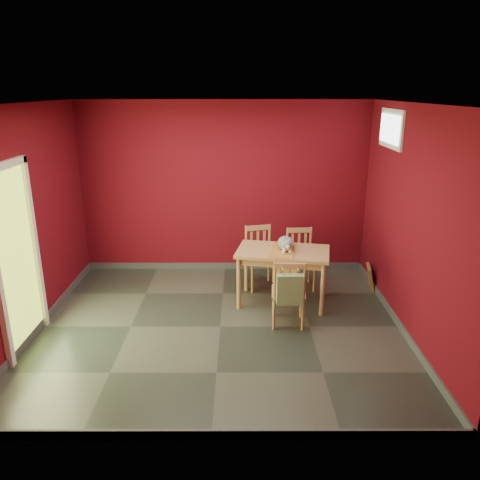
{
  "coord_description": "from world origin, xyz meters",
  "views": [
    {
      "loc": [
        0.24,
        -5.25,
        2.86
      ],
      "look_at": [
        0.25,
        0.45,
        1.0
      ],
      "focal_mm": 35.0,
      "sensor_mm": 36.0,
      "label": 1
    }
  ],
  "objects_px": {
    "dining_table": "(283,257)",
    "cat": "(286,241)",
    "picture_frame": "(370,277)",
    "chair_far_right": "(300,258)",
    "tote_bag": "(290,290)",
    "chair_far_left": "(260,256)",
    "chair_near": "(289,292)"
  },
  "relations": [
    {
      "from": "chair_far_right",
      "to": "dining_table",
      "type": "bearing_deg",
      "value": -119.37
    },
    {
      "from": "tote_bag",
      "to": "cat",
      "type": "xyz_separation_m",
      "value": [
        0.03,
        0.93,
        0.31
      ]
    },
    {
      "from": "cat",
      "to": "picture_frame",
      "type": "height_order",
      "value": "cat"
    },
    {
      "from": "chair_far_left",
      "to": "chair_far_right",
      "type": "xyz_separation_m",
      "value": [
        0.59,
        -0.03,
        -0.02
      ]
    },
    {
      "from": "dining_table",
      "to": "chair_far_left",
      "type": "bearing_deg",
      "value": 115.59
    },
    {
      "from": "chair_far_left",
      "to": "picture_frame",
      "type": "relative_size",
      "value": 2.48
    },
    {
      "from": "dining_table",
      "to": "picture_frame",
      "type": "distance_m",
      "value": 1.52
    },
    {
      "from": "chair_far_left",
      "to": "picture_frame",
      "type": "distance_m",
      "value": 1.66
    },
    {
      "from": "chair_far_left",
      "to": "tote_bag",
      "type": "xyz_separation_m",
      "value": [
        0.29,
        -1.45,
        0.11
      ]
    },
    {
      "from": "dining_table",
      "to": "tote_bag",
      "type": "xyz_separation_m",
      "value": [
        0.01,
        -0.87,
        -0.09
      ]
    },
    {
      "from": "chair_near",
      "to": "cat",
      "type": "distance_m",
      "value": 0.83
    },
    {
      "from": "chair_near",
      "to": "picture_frame",
      "type": "bearing_deg",
      "value": 40.26
    },
    {
      "from": "dining_table",
      "to": "chair_far_right",
      "type": "relative_size",
      "value": 1.52
    },
    {
      "from": "dining_table",
      "to": "chair_far_right",
      "type": "xyz_separation_m",
      "value": [
        0.31,
        0.56,
        -0.22
      ]
    },
    {
      "from": "chair_far_left",
      "to": "tote_bag",
      "type": "relative_size",
      "value": 2.05
    },
    {
      "from": "dining_table",
      "to": "cat",
      "type": "height_order",
      "value": "cat"
    },
    {
      "from": "dining_table",
      "to": "picture_frame",
      "type": "bearing_deg",
      "value": 19.38
    },
    {
      "from": "picture_frame",
      "to": "cat",
      "type": "bearing_deg",
      "value": -162.25
    },
    {
      "from": "chair_far_left",
      "to": "chair_far_right",
      "type": "distance_m",
      "value": 0.59
    },
    {
      "from": "tote_bag",
      "to": "chair_far_right",
      "type": "bearing_deg",
      "value": 78.03
    },
    {
      "from": "picture_frame",
      "to": "chair_far_right",
      "type": "bearing_deg",
      "value": 175.63
    },
    {
      "from": "chair_near",
      "to": "tote_bag",
      "type": "bearing_deg",
      "value": -92.29
    },
    {
      "from": "chair_near",
      "to": "picture_frame",
      "type": "distance_m",
      "value": 1.77
    },
    {
      "from": "chair_near",
      "to": "cat",
      "type": "xyz_separation_m",
      "value": [
        0.02,
        0.71,
        0.43
      ]
    },
    {
      "from": "tote_bag",
      "to": "cat",
      "type": "relative_size",
      "value": 0.96
    },
    {
      "from": "picture_frame",
      "to": "tote_bag",
      "type": "bearing_deg",
      "value": -134.97
    },
    {
      "from": "chair_near",
      "to": "picture_frame",
      "type": "height_order",
      "value": "chair_near"
    },
    {
      "from": "chair_far_left",
      "to": "picture_frame",
      "type": "xyz_separation_m",
      "value": [
        1.64,
        -0.11,
        -0.29
      ]
    },
    {
      "from": "chair_near",
      "to": "tote_bag",
      "type": "height_order",
      "value": "chair_near"
    },
    {
      "from": "dining_table",
      "to": "chair_far_left",
      "type": "height_order",
      "value": "chair_far_left"
    },
    {
      "from": "tote_bag",
      "to": "chair_far_left",
      "type": "bearing_deg",
      "value": 101.31
    },
    {
      "from": "chair_near",
      "to": "cat",
      "type": "height_order",
      "value": "cat"
    }
  ]
}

